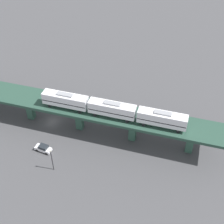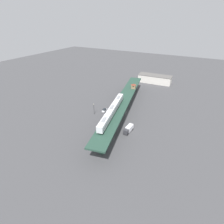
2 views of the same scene
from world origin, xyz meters
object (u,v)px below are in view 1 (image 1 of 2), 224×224
object	(u,v)px
street_car_white	(43,148)
delivery_truck	(126,113)
street_lamp	(52,158)
subway_train	(112,109)

from	to	relation	value
street_car_white	delivery_truck	bearing A→B (deg)	-30.94
street_lamp	delivery_truck	bearing A→B (deg)	-15.52
subway_train	street_car_white	size ratio (longest dim) A/B	8.17
street_car_white	delivery_truck	distance (m)	25.41
street_car_white	street_lamp	xyz separation A→B (m)	(-3.74, -5.97, 3.17)
subway_train	street_lamp	xyz separation A→B (m)	(-16.19, 7.44, -6.27)
subway_train	street_lamp	size ratio (longest dim) A/B	5.33
subway_train	street_car_white	bearing A→B (deg)	132.86
street_car_white	street_lamp	size ratio (longest dim) A/B	0.65
subway_train	street_lamp	distance (m)	18.89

